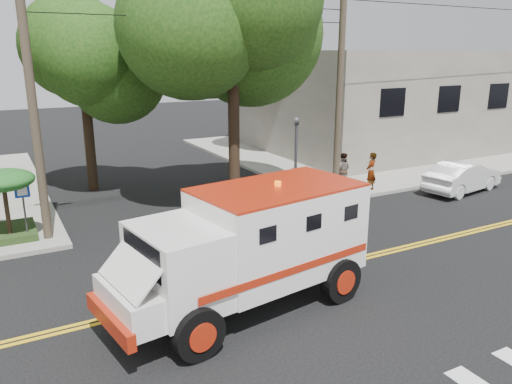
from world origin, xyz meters
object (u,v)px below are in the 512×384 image
parked_sedan (462,177)px  pedestrian_a (371,172)px  pedestrian_b (343,169)px  armored_truck (250,242)px

parked_sedan → pedestrian_a: 4.21m
parked_sedan → pedestrian_b: bearing=47.5°
armored_truck → parked_sedan: bearing=11.3°
parked_sedan → pedestrian_b: size_ratio=2.74×
armored_truck → pedestrian_b: bearing=32.6°
pedestrian_b → armored_truck: bearing=82.7°
pedestrian_a → pedestrian_b: 1.37m
parked_sedan → armored_truck: bearing=100.6°
armored_truck → pedestrian_a: bearing=26.0°
pedestrian_a → parked_sedan: bearing=131.1°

